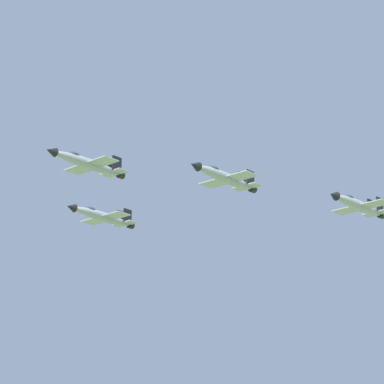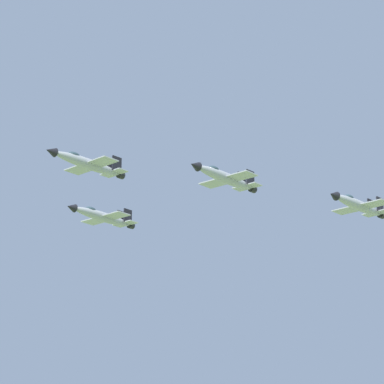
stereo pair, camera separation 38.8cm
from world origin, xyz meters
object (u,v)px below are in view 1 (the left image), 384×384
(jet_lead, at_px, (88,163))
(jet_left_outer, at_px, (359,205))
(jet_right_wingman, at_px, (102,216))
(jet_left_wingman, at_px, (225,177))

(jet_lead, distance_m, jet_left_outer, 52.05)
(jet_right_wingman, bearing_deg, jet_left_wingman, 89.53)
(jet_left_wingman, height_order, jet_left_outer, jet_left_wingman)
(jet_left_wingman, bearing_deg, jet_lead, -41.08)
(jet_left_wingman, height_order, jet_right_wingman, jet_left_wingman)
(jet_left_wingman, bearing_deg, jet_right_wingman, -90.71)
(jet_right_wingman, distance_m, jet_left_outer, 54.09)
(jet_left_wingman, xyz_separation_m, jet_right_wingman, (-20.37, 26.61, -0.97))
(jet_right_wingman, bearing_deg, jet_lead, 39.89)
(jet_left_wingman, relative_size, jet_left_outer, 1.02)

